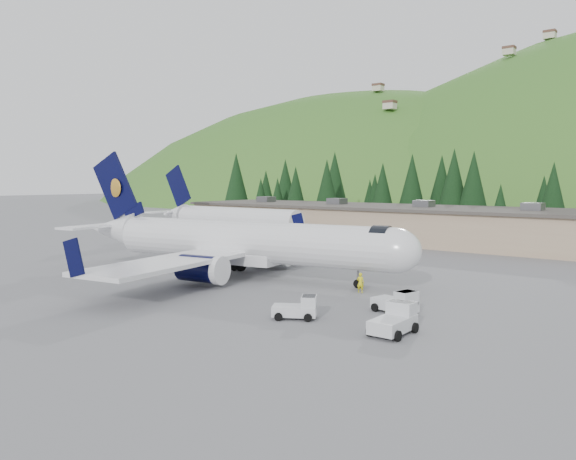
# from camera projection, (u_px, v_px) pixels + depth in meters

# --- Properties ---
(ground) EXTENTS (600.00, 600.00, 0.00)m
(ground) POSITION_uv_depth(u_px,v_px,m) (248.00, 277.00, 52.06)
(ground) COLOR slate
(airliner) EXTENTS (36.17, 34.11, 12.02)m
(airliner) POSITION_uv_depth(u_px,v_px,m) (238.00, 243.00, 52.28)
(airliner) COLOR white
(airliner) RESTS_ON ground
(second_airliner) EXTENTS (27.50, 11.00, 10.05)m
(second_airliner) POSITION_uv_depth(u_px,v_px,m) (223.00, 218.00, 84.33)
(second_airliner) COLOR white
(second_airliner) RESTS_ON ground
(baggage_tug_a) EXTENTS (3.18, 2.73, 1.52)m
(baggage_tug_a) POSITION_uv_depth(u_px,v_px,m) (299.00, 308.00, 36.48)
(baggage_tug_a) COLOR silver
(baggage_tug_a) RESTS_ON ground
(baggage_tug_b) EXTENTS (3.34, 2.42, 1.63)m
(baggage_tug_b) POSITION_uv_depth(u_px,v_px,m) (398.00, 303.00, 37.91)
(baggage_tug_b) COLOR silver
(baggage_tug_b) RESTS_ON ground
(baggage_tug_c) EXTENTS (2.03, 3.33, 1.77)m
(baggage_tug_c) POSITION_uv_depth(u_px,v_px,m) (395.00, 320.00, 32.95)
(baggage_tug_c) COLOR silver
(baggage_tug_c) RESTS_ON ground
(terminal_building) EXTENTS (71.00, 17.00, 6.10)m
(terminal_building) POSITION_uv_depth(u_px,v_px,m) (392.00, 223.00, 84.70)
(terminal_building) COLOR tan
(terminal_building) RESTS_ON ground
(ramp_worker) EXTENTS (0.67, 0.53, 1.62)m
(ramp_worker) POSITION_uv_depth(u_px,v_px,m) (360.00, 283.00, 44.89)
(ramp_worker) COLOR yellow
(ramp_worker) RESTS_ON ground
(tree_line) EXTENTS (111.75, 18.65, 14.38)m
(tree_line) POSITION_uv_depth(u_px,v_px,m) (429.00, 189.00, 104.58)
(tree_line) COLOR black
(tree_line) RESTS_ON ground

